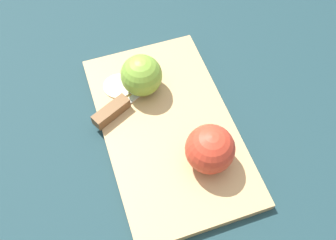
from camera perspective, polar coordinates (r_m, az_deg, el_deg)
ground_plane at (r=0.77m, az=-0.00°, el=-1.47°), size 4.00×4.00×0.00m
cutting_board at (r=0.76m, az=-0.00°, el=-1.14°), size 0.45×0.30×0.02m
apple_half_left at (r=0.69m, az=6.09°, el=-4.22°), size 0.09×0.09×0.09m
apple_half_right at (r=0.78m, az=-3.90°, el=6.46°), size 0.08×0.08×0.08m
knife at (r=0.77m, az=-7.88°, el=1.46°), size 0.07×0.17×0.02m
apple_slice at (r=0.81m, az=-7.21°, el=4.91°), size 0.06×0.06×0.00m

